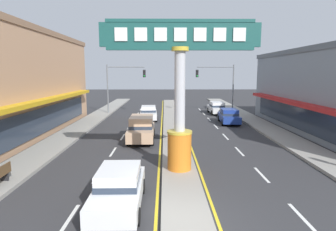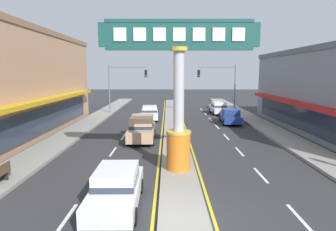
% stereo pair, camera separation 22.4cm
% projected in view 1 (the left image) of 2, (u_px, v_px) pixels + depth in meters
% --- Properties ---
extents(ground_plane, '(160.00, 160.00, 0.00)m').
position_uv_depth(ground_plane, '(187.00, 224.00, 9.90)').
color(ground_plane, '#303033').
extents(median_strip, '(1.83, 52.00, 0.14)m').
position_uv_depth(median_strip, '(173.00, 126.00, 27.69)').
color(median_strip, gray).
rests_on(median_strip, ground).
extents(sidewalk_left, '(2.46, 60.00, 0.18)m').
position_uv_depth(sidewalk_left, '(76.00, 130.00, 25.61)').
color(sidewalk_left, gray).
rests_on(sidewalk_left, ground).
extents(sidewalk_right, '(2.46, 60.00, 0.18)m').
position_uv_depth(sidewalk_right, '(270.00, 130.00, 25.81)').
color(sidewalk_right, gray).
rests_on(sidewalk_right, ground).
extents(lane_markings, '(8.57, 52.00, 0.01)m').
position_uv_depth(lane_markings, '(173.00, 129.00, 26.36)').
color(lane_markings, silver).
rests_on(lane_markings, ground).
extents(district_sign, '(7.99, 1.32, 7.67)m').
position_uv_depth(district_sign, '(180.00, 94.00, 14.57)').
color(district_sign, orange).
rests_on(district_sign, median_strip).
extents(traffic_light_left_side, '(4.86, 0.46, 6.20)m').
position_uv_depth(traffic_light_left_side, '(122.00, 80.00, 35.49)').
color(traffic_light_left_side, slate).
rests_on(traffic_light_left_side, ground).
extents(traffic_light_right_side, '(4.86, 0.46, 6.20)m').
position_uv_depth(traffic_light_right_side, '(219.00, 80.00, 35.95)').
color(traffic_light_right_side, slate).
rests_on(traffic_light_right_side, ground).
extents(sedan_near_right_lane, '(2.00, 4.38, 1.53)m').
position_uv_depth(sedan_near_right_lane, '(149.00, 113.00, 31.64)').
color(sedan_near_right_lane, white).
rests_on(sedan_near_right_lane, ground).
extents(sedan_far_right_lane, '(1.87, 4.32, 1.53)m').
position_uv_depth(sedan_far_right_lane, '(119.00, 188.00, 11.08)').
color(sedan_far_right_lane, white).
rests_on(sedan_far_right_lane, ground).
extents(sedan_near_left_lane, '(1.94, 4.35, 1.53)m').
position_uv_depth(sedan_near_left_lane, '(217.00, 108.00, 36.31)').
color(sedan_near_left_lane, white).
rests_on(sedan_near_left_lane, ground).
extents(sedan_mid_left_lane, '(2.03, 4.39, 1.53)m').
position_uv_depth(sedan_mid_left_lane, '(229.00, 116.00, 29.34)').
color(sedan_mid_left_lane, navy).
rests_on(sedan_mid_left_lane, ground).
extents(suv_far_left_oncoming, '(2.02, 4.63, 1.90)m').
position_uv_depth(suv_far_left_oncoming, '(141.00, 128.00, 21.88)').
color(suv_far_left_oncoming, tan).
rests_on(suv_far_left_oncoming, ground).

